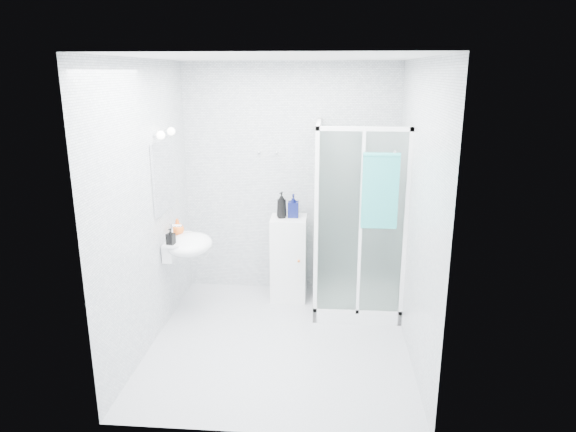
# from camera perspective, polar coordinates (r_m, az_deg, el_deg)

# --- Properties ---
(room) EXTENTS (2.40, 2.60, 2.60)m
(room) POSITION_cam_1_polar(r_m,az_deg,el_deg) (4.55, -0.98, 0.64)
(room) COLOR silver
(room) RESTS_ON ground
(shower_enclosure) EXTENTS (0.90, 0.95, 2.00)m
(shower_enclosure) POSITION_cam_1_polar(r_m,az_deg,el_deg) (5.54, 6.79, -5.98)
(shower_enclosure) COLOR white
(shower_enclosure) RESTS_ON ground
(wall_basin) EXTENTS (0.46, 0.56, 0.35)m
(wall_basin) POSITION_cam_1_polar(r_m,az_deg,el_deg) (5.31, -11.15, -3.14)
(wall_basin) COLOR white
(wall_basin) RESTS_ON ground
(mirror) EXTENTS (0.02, 0.60, 0.70)m
(mirror) POSITION_cam_1_polar(r_m,az_deg,el_deg) (5.19, -13.68, 4.33)
(mirror) COLOR white
(mirror) RESTS_ON room
(vanity_lights) EXTENTS (0.10, 0.40, 0.08)m
(vanity_lights) POSITION_cam_1_polar(r_m,az_deg,el_deg) (5.11, -13.45, 8.95)
(vanity_lights) COLOR silver
(vanity_lights) RESTS_ON room
(wall_hooks) EXTENTS (0.23, 0.06, 0.03)m
(wall_hooks) POSITION_cam_1_polar(r_m,az_deg,el_deg) (5.74, -2.27, 7.04)
(wall_hooks) COLOR silver
(wall_hooks) RESTS_ON room
(storage_cabinet) EXTENTS (0.40, 0.42, 0.95)m
(storage_cabinet) POSITION_cam_1_polar(r_m,az_deg,el_deg) (5.76, 0.07, -4.72)
(storage_cabinet) COLOR white
(storage_cabinet) RESTS_ON ground
(hand_towel) EXTENTS (0.34, 0.05, 0.72)m
(hand_towel) POSITION_cam_1_polar(r_m,az_deg,el_deg) (4.88, 10.21, 2.94)
(hand_towel) COLOR teal
(hand_towel) RESTS_ON shower_enclosure
(shampoo_bottle_a) EXTENTS (0.14, 0.14, 0.29)m
(shampoo_bottle_a) POSITION_cam_1_polar(r_m,az_deg,el_deg) (5.57, -0.72, 1.23)
(shampoo_bottle_a) COLOR black
(shampoo_bottle_a) RESTS_ON storage_cabinet
(shampoo_bottle_b) EXTENTS (0.12, 0.12, 0.26)m
(shampoo_bottle_b) POSITION_cam_1_polar(r_m,az_deg,el_deg) (5.60, 0.59, 1.15)
(shampoo_bottle_b) COLOR #0B1147
(shampoo_bottle_b) RESTS_ON storage_cabinet
(soap_dispenser_orange) EXTENTS (0.16, 0.16, 0.17)m
(soap_dispenser_orange) POSITION_cam_1_polar(r_m,az_deg,el_deg) (5.40, -12.18, -1.18)
(soap_dispenser_orange) COLOR orange
(soap_dispenser_orange) RESTS_ON wall_basin
(soap_dispenser_black) EXTENTS (0.09, 0.09, 0.16)m
(soap_dispenser_black) POSITION_cam_1_polar(r_m,az_deg,el_deg) (5.12, -12.91, -2.23)
(soap_dispenser_black) COLOR black
(soap_dispenser_black) RESTS_ON wall_basin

